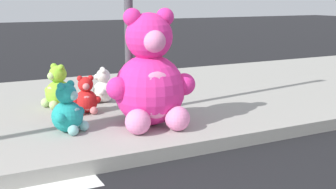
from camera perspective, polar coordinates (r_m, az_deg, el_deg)
name	(u,v)px	position (r m, az deg, el deg)	size (l,w,h in m)	color
sidewalk	(41,114)	(6.27, -16.19, -2.44)	(28.00, 4.40, 0.15)	#9E9B93
plush_pink_large	(150,80)	(5.12, -2.31, 1.93)	(1.05, 0.95, 1.37)	#F22D93
plush_lavender	(140,84)	(6.42, -3.72, 1.34)	(0.44, 0.45, 0.62)	#B28CD8
plush_red	(86,98)	(5.84, -10.58, -0.45)	(0.38, 0.35, 0.50)	red
plush_lime	(58,90)	(6.24, -14.15, 0.60)	(0.43, 0.44, 0.60)	#8CD133
plush_teal	(68,112)	(5.05, -12.80, -2.22)	(0.41, 0.42, 0.58)	teal
plush_white	(103,88)	(6.41, -8.49, 0.80)	(0.35, 0.38, 0.50)	white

